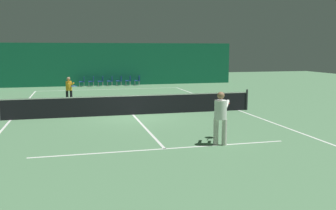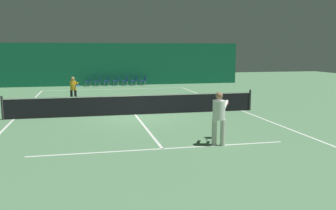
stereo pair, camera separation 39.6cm
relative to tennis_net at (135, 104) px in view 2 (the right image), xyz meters
The scene contains 18 objects.
ground_plane 0.51m from the tennis_net, ahead, with size 60.00×60.00×0.00m, color #56845B.
backdrop_curtain 15.26m from the tennis_net, 90.00° to the left, with size 23.00×0.12×3.65m.
court_line_baseline_far 11.91m from the tennis_net, 90.00° to the left, with size 11.00×0.10×0.00m.
court_line_service_far 6.42m from the tennis_net, 90.00° to the left, with size 8.25×0.10×0.00m.
court_line_service_near 6.42m from the tennis_net, 90.00° to the right, with size 8.25×0.10×0.00m.
court_line_sideline_left 5.52m from the tennis_net, behind, with size 0.10×23.80×0.00m.
court_line_sideline_right 5.52m from the tennis_net, ahead, with size 0.10×23.80×0.00m.
court_line_centre 0.51m from the tennis_net, ahead, with size 0.10×12.80×0.00m.
tennis_net is the anchor object (origin of this frame).
player_near 6.63m from the tennis_net, 73.29° to the right, with size 1.03×1.38×1.76m.
player_far 5.67m from the tennis_net, 121.67° to the left, with size 0.71×1.33×1.52m.
courtside_chair_0 14.79m from the tennis_net, 97.61° to the left, with size 0.44×0.44×0.84m.
courtside_chair_1 14.70m from the tennis_net, 94.58° to the left, with size 0.44×0.44×0.84m.
courtside_chair_2 14.66m from the tennis_net, 91.52° to the left, with size 0.44×0.44×0.84m.
courtside_chair_3 14.66m from the tennis_net, 88.45° to the left, with size 0.44×0.44×0.84m.
courtside_chair_4 14.71m from the tennis_net, 85.40° to the left, with size 0.44×0.44×0.84m.
courtside_chair_5 14.79m from the tennis_net, 82.37° to the left, with size 0.44×0.44×0.84m.
courtside_chair_6 14.91m from the tennis_net, 79.38° to the left, with size 0.44×0.44×0.84m.
Camera 2 is at (-2.36, -17.66, 3.12)m, focal length 40.00 mm.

